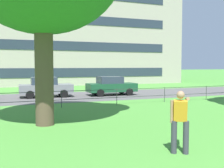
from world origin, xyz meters
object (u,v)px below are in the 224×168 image
object	(u,v)px
person_thrower	(180,120)
car_dark_green_far_left	(111,86)
apartment_building_background	(32,22)
car_grey_right	(46,87)

from	to	relation	value
person_thrower	car_dark_green_far_left	xyz separation A→B (m)	(3.80, 14.90, -0.16)
car_dark_green_far_left	apartment_building_background	size ratio (longest dim) A/B	0.10
person_thrower	car_grey_right	bearing A→B (deg)	95.29
apartment_building_background	car_grey_right	bearing A→B (deg)	-92.42
person_thrower	apartment_building_background	size ratio (longest dim) A/B	0.04
car_grey_right	apartment_building_background	size ratio (longest dim) A/B	0.10
car_grey_right	apartment_building_background	bearing A→B (deg)	87.58
car_grey_right	apartment_building_background	xyz separation A→B (m)	(0.71, 16.90, 7.41)
person_thrower	car_grey_right	distance (m)	15.50
person_thrower	car_dark_green_far_left	distance (m)	15.38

